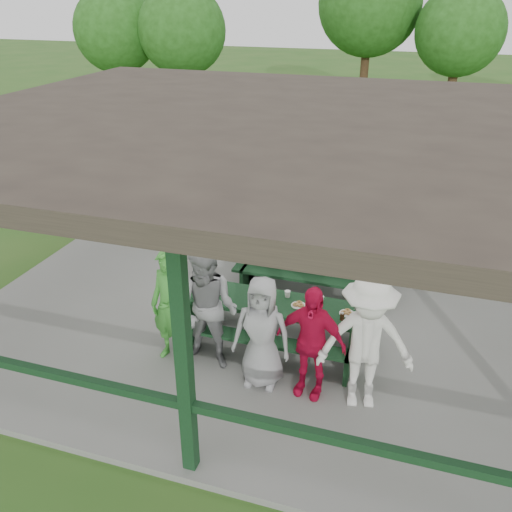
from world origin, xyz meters
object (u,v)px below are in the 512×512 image
(contestant_green, at_px, (170,307))
(farm_trailer, at_px, (260,140))
(contestant_red, at_px, (311,342))
(picnic_table_far, at_px, (311,262))
(contestant_white_fedora, at_px, (366,343))
(spectator_grey, at_px, (396,235))
(contestant_grey_mid, at_px, (262,333))
(contestant_grey_left, at_px, (208,310))
(spectator_blue, at_px, (236,202))
(pickup_truck, at_px, (424,164))
(spectator_lblue, at_px, (288,228))
(picnic_table_near, at_px, (275,317))

(contestant_green, height_order, farm_trailer, contestant_green)
(contestant_green, height_order, contestant_red, contestant_green)
(picnic_table_far, distance_m, farm_trailer, 8.46)
(contestant_white_fedora, bearing_deg, spectator_grey, 77.16)
(contestant_green, relative_size, contestant_grey_mid, 1.09)
(picnic_table_far, xyz_separation_m, contestant_grey_mid, (-0.04, -2.92, 0.34))
(spectator_grey, bearing_deg, contestant_grey_mid, 63.77)
(contestant_grey_left, xyz_separation_m, contestant_grey_mid, (0.83, -0.15, -0.11))
(spectator_blue, height_order, farm_trailer, spectator_blue)
(picnic_table_far, xyz_separation_m, pickup_truck, (1.71, 6.36, 0.17))
(spectator_grey, relative_size, pickup_truck, 0.32)
(contestant_green, distance_m, contestant_red, 2.07)
(contestant_green, relative_size, spectator_lblue, 1.15)
(picnic_table_far, relative_size, contestant_green, 1.46)
(picnic_table_far, distance_m, contestant_green, 3.18)
(contestant_grey_left, distance_m, contestant_red, 1.51)
(spectator_blue, bearing_deg, spectator_lblue, 166.33)
(contestant_grey_left, distance_m, contestant_white_fedora, 2.22)
(contestant_grey_left, height_order, pickup_truck, contestant_grey_left)
(contestant_green, bearing_deg, pickup_truck, 83.85)
(picnic_table_near, distance_m, contestant_white_fedora, 1.79)
(farm_trailer, bearing_deg, pickup_truck, -11.68)
(picnic_table_far, distance_m, contestant_grey_left, 2.94)
(contestant_green, xyz_separation_m, spectator_grey, (2.85, 3.58, -0.02))
(contestant_red, bearing_deg, contestant_grey_left, -178.09)
(contestant_white_fedora, bearing_deg, picnic_table_far, 102.82)
(contestant_red, bearing_deg, spectator_blue, 128.37)
(spectator_lblue, relative_size, farm_trailer, 0.38)
(contestant_white_fedora, relative_size, spectator_blue, 1.08)
(spectator_lblue, bearing_deg, spectator_grey, -165.13)
(contestant_grey_mid, distance_m, spectator_blue, 4.75)
(contestant_red, relative_size, spectator_lblue, 1.06)
(contestant_red, bearing_deg, farm_trailer, 118.29)
(contestant_grey_left, relative_size, spectator_lblue, 1.20)
(contestant_green, height_order, contestant_grey_mid, contestant_green)
(contestant_red, bearing_deg, picnic_table_near, 136.56)
(picnic_table_near, relative_size, spectator_blue, 1.54)
(spectator_lblue, xyz_separation_m, spectator_grey, (2.03, 0.06, 0.10))
(contestant_grey_left, bearing_deg, contestant_red, -4.04)
(contestant_green, xyz_separation_m, pickup_truck, (3.15, 9.17, -0.24))
(contestant_green, distance_m, contestant_grey_left, 0.57)
(picnic_table_far, distance_m, contestant_red, 3.01)
(farm_trailer, bearing_deg, contestant_grey_left, -73.03)
(picnic_table_near, distance_m, contestant_green, 1.60)
(contestant_red, distance_m, farm_trailer, 11.41)
(contestant_red, bearing_deg, picnic_table_far, 109.65)
(picnic_table_near, bearing_deg, contestant_green, -148.44)
(picnic_table_far, height_order, contestant_white_fedora, contestant_white_fedora)
(contestant_grey_left, height_order, spectator_lblue, contestant_grey_left)
(picnic_table_near, relative_size, contestant_white_fedora, 1.43)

